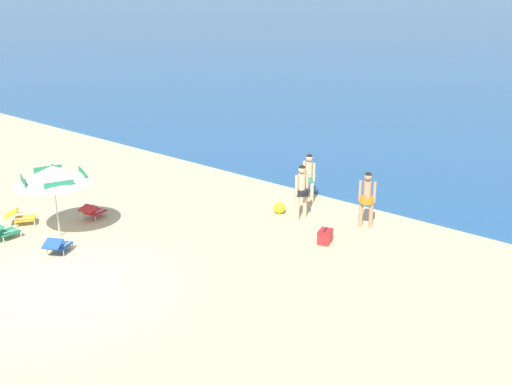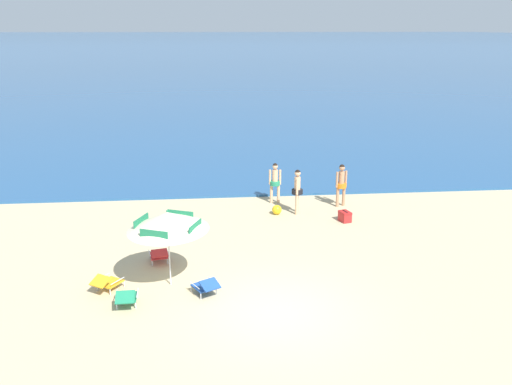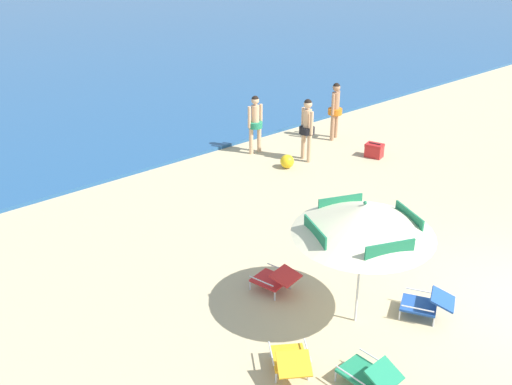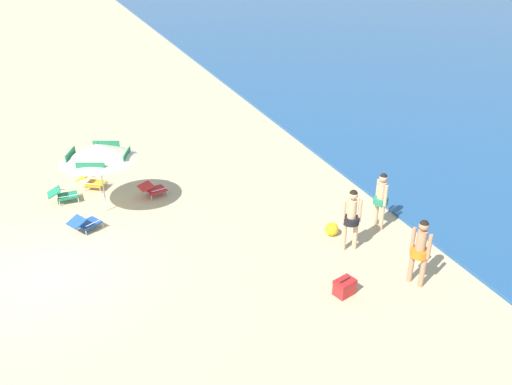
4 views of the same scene
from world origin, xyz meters
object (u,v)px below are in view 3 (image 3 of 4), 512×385
person_standing_near_shore (335,107)px  person_standing_beside (307,125)px  cooler_box (374,150)px  beach_ball (287,161)px  lounge_chair_spare_folded (427,303)px  lounge_chair_under_umbrella (276,279)px  beach_umbrella_striped_main (364,219)px  lounge_chair_beside_umbrella (291,360)px  lounge_chair_facing_sea (369,373)px  person_wading_in (255,120)px

person_standing_near_shore → person_standing_beside: (-1.96, -0.71, 0.01)m
cooler_box → beach_ball: 2.71m
lounge_chair_spare_folded → person_standing_near_shore: size_ratio=0.57×
cooler_box → lounge_chair_under_umbrella: bearing=-155.0°
person_standing_beside → beach_umbrella_striped_main: bearing=-128.7°
lounge_chair_under_umbrella → lounge_chair_beside_umbrella: (-1.32, -1.78, -0.00)m
lounge_chair_beside_umbrella → person_standing_beside: bearing=43.3°
lounge_chair_spare_folded → lounge_chair_facing_sea: bearing=-167.7°
cooler_box → beach_ball: bearing=157.3°
lounge_chair_under_umbrella → person_standing_near_shore: 8.72m
lounge_chair_facing_sea → lounge_chair_spare_folded: bearing=12.3°
beach_umbrella_striped_main → lounge_chair_facing_sea: 2.34m
beach_umbrella_striped_main → beach_ball: (3.87, 5.78, -1.77)m
cooler_box → lounge_chair_facing_sea: bearing=-141.6°
beach_umbrella_striped_main → lounge_chair_under_umbrella: size_ratio=3.44×
cooler_box → beach_ball: size_ratio=1.49×
lounge_chair_under_umbrella → lounge_chair_beside_umbrella: size_ratio=0.93×
lounge_chair_beside_umbrella → lounge_chair_under_umbrella: bearing=53.4°
lounge_chair_spare_folded → person_standing_beside: person_standing_beside is taller
person_standing_beside → lounge_chair_facing_sea: bearing=-129.4°
lounge_chair_facing_sea → person_standing_beside: 9.14m
lounge_chair_beside_umbrella → beach_ball: 8.24m
person_standing_near_shore → lounge_chair_under_umbrella: bearing=-144.7°
person_wading_in → beach_ball: person_wading_in is taller
person_standing_near_shore → person_standing_beside: bearing=-160.0°
lounge_chair_under_umbrella → lounge_chair_spare_folded: (1.46, -2.27, -0.00)m
lounge_chair_under_umbrella → lounge_chair_beside_umbrella: 2.21m
lounge_chair_spare_folded → person_wading_in: (2.96, 7.99, 0.73)m
person_standing_near_shore → person_wading_in: bearing=165.4°
lounge_chair_spare_folded → person_standing_near_shore: person_standing_near_shore is taller
lounge_chair_under_umbrella → person_wading_in: size_ratio=0.54×
cooler_box → lounge_chair_spare_folded: bearing=-134.4°
lounge_chair_beside_umbrella → beach_umbrella_striped_main: bearing=7.5°
lounge_chair_beside_umbrella → cooler_box: bearing=31.4°
person_standing_beside → beach_ball: size_ratio=4.68×
person_wading_in → lounge_chair_facing_sea: bearing=-121.0°
lounge_chair_under_umbrella → person_standing_near_shore: person_standing_near_shore is taller
beach_umbrella_striped_main → beach_ball: 7.17m
person_standing_beside → cooler_box: person_standing_beside is taller
beach_umbrella_striped_main → person_standing_beside: beach_umbrella_striped_main is taller
lounge_chair_beside_umbrella → person_standing_near_shore: bearing=38.9°
lounge_chair_spare_folded → cooler_box: lounge_chair_spare_folded is taller
person_standing_near_shore → person_standing_beside: person_standing_beside is taller
lounge_chair_under_umbrella → cooler_box: bearing=25.0°
lounge_chair_spare_folded → beach_umbrella_striped_main: bearing=144.5°
person_standing_near_shore → person_standing_beside: size_ratio=0.99×
lounge_chair_under_umbrella → person_standing_beside: (5.13, 4.31, 0.76)m
lounge_chair_spare_folded → person_standing_beside: size_ratio=0.56×
beach_ball → cooler_box: bearing=-22.7°
lounge_chair_under_umbrella → lounge_chair_spare_folded: lounge_chair_spare_folded is taller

